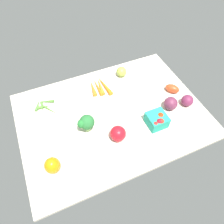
# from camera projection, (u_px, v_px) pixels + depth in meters

# --- Properties ---
(tablecloth) EXTENTS (1.04, 0.76, 0.02)m
(tablecloth) POSITION_uv_depth(u_px,v_px,m) (112.00, 115.00, 1.22)
(tablecloth) COLOR beige
(tablecloth) RESTS_ON ground
(red_onion_near_basket) EXTENTS (0.07, 0.07, 0.07)m
(red_onion_near_basket) POSITION_uv_depth(u_px,v_px,m) (187.00, 101.00, 1.23)
(red_onion_near_basket) COLOR #75284B
(red_onion_near_basket) RESTS_ON tablecloth
(broccoli_head) EXTENTS (0.09, 0.08, 0.11)m
(broccoli_head) POSITION_uv_depth(u_px,v_px,m) (86.00, 123.00, 1.09)
(broccoli_head) COLOR #95C97B
(broccoli_head) RESTS_ON tablecloth
(berry_basket) EXTENTS (0.10, 0.10, 0.08)m
(berry_basket) POSITION_uv_depth(u_px,v_px,m) (157.00, 120.00, 1.14)
(berry_basket) COLOR teal
(berry_basket) RESTS_ON tablecloth
(okra_pile) EXTENTS (0.12, 0.14, 0.02)m
(okra_pile) POSITION_uv_depth(u_px,v_px,m) (44.00, 106.00, 1.24)
(okra_pile) COLOR #4E822F
(okra_pile) RESTS_ON tablecloth
(carrot_bunch) EXTENTS (0.12, 0.18, 0.03)m
(carrot_bunch) POSITION_uv_depth(u_px,v_px,m) (99.00, 86.00, 1.33)
(carrot_bunch) COLOR orange
(carrot_bunch) RESTS_ON tablecloth
(bell_pepper_red) EXTENTS (0.11, 0.11, 0.08)m
(bell_pepper_red) POSITION_uv_depth(u_px,v_px,m) (118.00, 134.00, 1.09)
(bell_pepper_red) COLOR red
(bell_pepper_red) RESTS_ON tablecloth
(red_onion_center) EXTENTS (0.08, 0.08, 0.08)m
(red_onion_center) POSITION_uv_depth(u_px,v_px,m) (171.00, 103.00, 1.21)
(red_onion_center) COLOR #6F2C48
(red_onion_center) RESTS_ON tablecloth
(bell_pepper_orange) EXTENTS (0.08, 0.08, 0.09)m
(bell_pepper_orange) POSITION_uv_depth(u_px,v_px,m) (52.00, 165.00, 0.98)
(bell_pepper_orange) COLOR orange
(bell_pepper_orange) RESTS_ON tablecloth
(heirloom_tomato_green) EXTENTS (0.07, 0.07, 0.07)m
(heirloom_tomato_green) POSITION_uv_depth(u_px,v_px,m) (121.00, 72.00, 1.39)
(heirloom_tomato_green) COLOR #A1B746
(heirloom_tomato_green) RESTS_ON tablecloth
(roma_tomato) EXTENTS (0.09, 0.10, 0.05)m
(roma_tomato) POSITION_uv_depth(u_px,v_px,m) (172.00, 89.00, 1.30)
(roma_tomato) COLOR #D94722
(roma_tomato) RESTS_ON tablecloth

